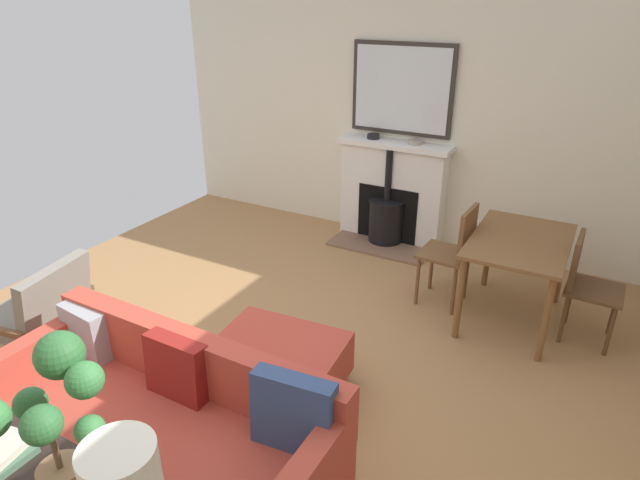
% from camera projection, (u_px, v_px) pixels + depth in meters
% --- Properties ---
extents(ground_plane, '(5.97, 5.24, 0.01)m').
position_uv_depth(ground_plane, '(230.00, 383.00, 3.75)').
color(ground_plane, '#A87A4C').
extents(wall_left, '(0.12, 5.24, 2.67)m').
position_uv_depth(wall_left, '(398.00, 113.00, 5.56)').
color(wall_left, silver).
rests_on(wall_left, ground).
extents(fireplace, '(0.64, 1.19, 1.08)m').
position_uv_depth(fireplace, '(391.00, 199.00, 5.72)').
color(fireplace, brown).
rests_on(fireplace, ground).
extents(mirror_over_mantel, '(0.04, 1.06, 0.90)m').
position_uv_depth(mirror_over_mantel, '(402.00, 89.00, 5.36)').
color(mirror_over_mantel, '#2D2823').
extents(mantel_bowl_near, '(0.13, 0.13, 0.05)m').
position_uv_depth(mantel_bowl_near, '(373.00, 136.00, 5.60)').
color(mantel_bowl_near, black).
rests_on(mantel_bowl_near, fireplace).
extents(mantel_bowl_far, '(0.14, 0.14, 0.04)m').
position_uv_depth(mantel_bowl_far, '(415.00, 142.00, 5.40)').
color(mantel_bowl_far, '#9E9384').
rests_on(mantel_bowl_far, fireplace).
extents(sofa, '(0.79, 1.96, 0.84)m').
position_uv_depth(sofa, '(166.00, 427.00, 2.88)').
color(sofa, '#B2B2B7').
rests_on(sofa, ground).
extents(ottoman, '(0.70, 0.88, 0.39)m').
position_uv_depth(ottoman, '(279.00, 361.00, 3.58)').
color(ottoman, '#B2B2B7').
rests_on(ottoman, ground).
extents(armchair_accent, '(0.76, 0.70, 0.83)m').
position_uv_depth(armchair_accent, '(41.00, 308.00, 3.74)').
color(armchair_accent, brown).
rests_on(armchair_accent, ground).
extents(table_lamp_far_end, '(0.25, 0.25, 0.45)m').
position_uv_depth(table_lamp_far_end, '(121.00, 475.00, 1.69)').
color(table_lamp_far_end, white).
rests_on(table_lamp_far_end, console_table).
extents(potted_plant, '(0.44, 0.47, 0.63)m').
position_uv_depth(potted_plant, '(43.00, 411.00, 1.87)').
color(potted_plant, '#99704C').
rests_on(potted_plant, console_table).
extents(dining_table, '(1.05, 0.72, 0.73)m').
position_uv_depth(dining_table, '(519.00, 251.00, 4.22)').
color(dining_table, brown).
rests_on(dining_table, ground).
extents(dining_chair_near_fireplace, '(0.42, 0.42, 0.90)m').
position_uv_depth(dining_chair_near_fireplace, '(455.00, 248.00, 4.47)').
color(dining_chair_near_fireplace, brown).
rests_on(dining_chair_near_fireplace, ground).
extents(dining_chair_by_back_wall, '(0.41, 0.41, 0.84)m').
position_uv_depth(dining_chair_by_back_wall, '(585.00, 280.00, 4.06)').
color(dining_chair_by_back_wall, brown).
rests_on(dining_chair_by_back_wall, ground).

